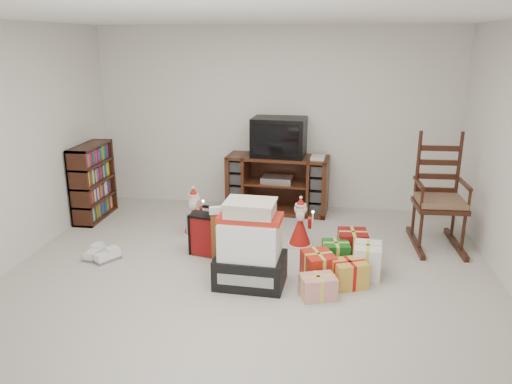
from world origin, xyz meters
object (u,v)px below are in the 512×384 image
at_px(tv_stand, 278,184).
at_px(bookshelf, 93,183).
at_px(red_suitcase, 208,235).
at_px(crt_television, 279,137).
at_px(rocking_chair, 438,206).
at_px(gift_pile, 250,249).
at_px(gift_cluster, 340,263).
at_px(mrs_claus_figurine, 194,217).
at_px(sneaker_pair, 101,255).
at_px(teddy_bear, 265,266).
at_px(santa_figurine, 300,228).

relative_size(tv_stand, bookshelf, 1.42).
bearing_deg(red_suitcase, tv_stand, 81.53).
bearing_deg(crt_television, rocking_chair, -21.61).
xyz_separation_m(red_suitcase, crt_television, (0.62, 1.62, 0.81)).
xyz_separation_m(gift_pile, gift_cluster, (0.88, 0.30, -0.22)).
relative_size(mrs_claus_figurine, sneaker_pair, 1.54).
relative_size(rocking_chair, teddy_bear, 3.44).
bearing_deg(bookshelf, sneaker_pair, -62.61).
bearing_deg(santa_figurine, tv_stand, 107.62).
bearing_deg(red_suitcase, rocking_chair, 27.55).
bearing_deg(tv_stand, mrs_claus_figurine, -126.99).
height_order(tv_stand, red_suitcase, tv_stand).
distance_m(bookshelf, sneaker_pair, 1.50).
bearing_deg(sneaker_pair, gift_pile, 7.67).
distance_m(tv_stand, rocking_chair, 2.16).
xyz_separation_m(gift_pile, teddy_bear, (0.14, 0.05, -0.19)).
bearing_deg(mrs_claus_figurine, gift_cluster, -26.76).
xyz_separation_m(bookshelf, teddy_bear, (2.51, -1.57, -0.31)).
distance_m(red_suitcase, sneaker_pair, 1.18).
xyz_separation_m(gift_pile, santa_figurine, (0.43, 1.00, -0.14)).
relative_size(bookshelf, gift_cluster, 0.84).
bearing_deg(sneaker_pair, bookshelf, 136.16).
height_order(gift_pile, teddy_bear, gift_pile).
bearing_deg(bookshelf, rocking_chair, -3.90).
bearing_deg(crt_television, gift_pile, -87.22).
relative_size(rocking_chair, santa_figurine, 2.27).
relative_size(santa_figurine, sneaker_pair, 1.52).
height_order(red_suitcase, teddy_bear, red_suitcase).
bearing_deg(red_suitcase, bookshelf, 163.88).
height_order(sneaker_pair, crt_television, crt_television).
bearing_deg(rocking_chair, bookshelf, 174.01).
relative_size(tv_stand, gift_pile, 1.69).
bearing_deg(teddy_bear, rocking_chair, 34.33).
height_order(gift_pile, gift_cluster, gift_pile).
height_order(bookshelf, crt_television, crt_television).
distance_m(gift_pile, red_suitcase, 0.86).
xyz_separation_m(tv_stand, gift_pile, (-0.04, -2.22, -0.03)).
relative_size(mrs_claus_figurine, gift_cluster, 0.51).
height_order(tv_stand, santa_figurine, tv_stand).
relative_size(tv_stand, sneaker_pair, 3.59).
relative_size(red_suitcase, gift_cluster, 0.47).
relative_size(teddy_bear, gift_cluster, 0.33).
xyz_separation_m(tv_stand, rocking_chair, (1.96, -0.90, 0.07)).
xyz_separation_m(santa_figurine, sneaker_pair, (-2.13, -0.66, -0.18)).
bearing_deg(tv_stand, red_suitcase, -106.55).
bearing_deg(mrs_claus_figurine, bookshelf, 163.98).
xyz_separation_m(gift_cluster, crt_television, (-0.83, 1.95, 0.90)).
xyz_separation_m(rocking_chair, gift_cluster, (-1.12, -1.01, -0.32)).
bearing_deg(mrs_claus_figurine, gift_pile, -53.44).
xyz_separation_m(rocking_chair, crt_television, (-1.95, 0.93, 0.58)).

